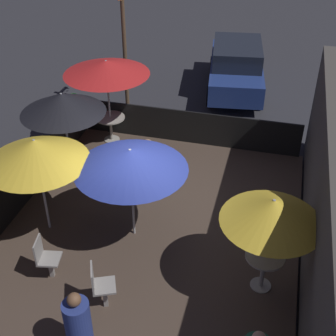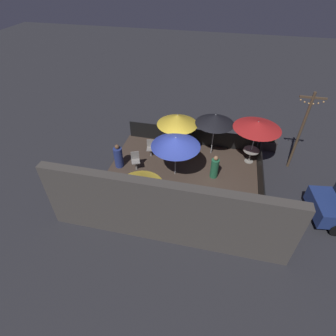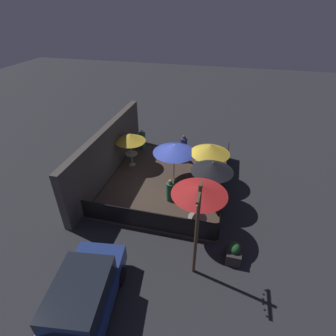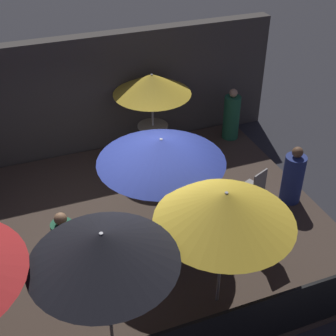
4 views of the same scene
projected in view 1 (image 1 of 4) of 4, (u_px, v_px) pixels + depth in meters
name	position (u px, v px, depth m)	size (l,w,h in m)	color
ground_plane	(153.00, 229.00, 10.26)	(60.00, 60.00, 0.00)	#2D2D33
patio_deck	(153.00, 227.00, 10.22)	(7.31, 6.22, 0.12)	#47382D
building_wall	(323.00, 202.00, 8.75)	(8.91, 0.36, 2.88)	#4C4742
fence_front	(22.00, 186.00, 10.56)	(7.11, 0.05, 0.95)	black
fence_side_left	(189.00, 127.00, 12.80)	(0.05, 6.02, 0.95)	black
patio_umbrella_0	(106.00, 67.00, 11.96)	(2.25, 2.25, 2.34)	#B2B2B7
patio_umbrella_1	(273.00, 211.00, 7.75)	(1.76, 1.76, 2.05)	#B2B2B7
patio_umbrella_2	(130.00, 159.00, 8.92)	(2.24, 2.24, 2.10)	#B2B2B7
patio_umbrella_3	(36.00, 151.00, 9.03)	(2.06, 2.06, 2.21)	#B2B2B7
patio_umbrella_4	(62.00, 103.00, 10.49)	(1.95, 1.95, 2.30)	#B2B2B7
dining_table_0	(111.00, 122.00, 12.86)	(0.80, 0.80, 0.72)	#9E998E
dining_table_1	(264.00, 263.00, 8.44)	(0.72, 0.72, 0.78)	#9E998E
patio_chair_0	(100.00, 285.00, 8.10)	(0.53, 0.53, 0.96)	gray
patio_chair_1	(46.00, 257.00, 8.71)	(0.47, 0.47, 0.90)	gray
patron_0	(148.00, 164.00, 11.20)	(0.44, 0.44, 1.21)	#236642
patron_2	(78.00, 325.00, 7.37)	(0.60, 0.60, 1.29)	navy
planter_box	(74.00, 108.00, 14.22)	(0.79, 0.55, 0.85)	#332D2D
light_post	(124.00, 43.00, 13.59)	(1.10, 0.12, 4.00)	brown
parked_car_0	(236.00, 66.00, 15.71)	(4.39, 2.26, 1.62)	navy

